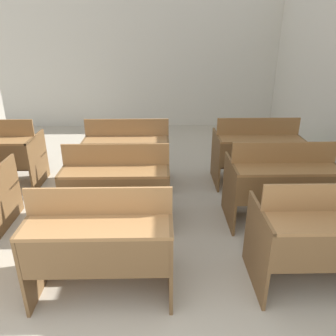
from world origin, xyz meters
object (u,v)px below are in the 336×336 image
Objects in this scene: bench_front_center at (102,241)px; wastepaper_bin at (300,157)px; bench_second_right at (280,183)px; bench_third_right at (256,151)px; bench_third_center at (128,153)px; bench_front_right at (326,236)px; bench_second_center at (118,185)px.

wastepaper_bin is at bearing 44.27° from bench_front_center.
bench_third_right is (0.01, 1.05, 0.00)m from bench_second_right.
bench_front_center is 2.09m from bench_third_center.
bench_third_right is (1.82, 0.02, 0.00)m from bench_third_center.
bench_front_right is 1.00× the size of bench_second_center.
bench_third_right is 1.13m from wastepaper_bin.
bench_second_right is 2.08m from bench_third_center.
bench_front_center is 1.00× the size of bench_second_right.
bench_second_center is 2.12m from bench_third_right.
bench_second_center and bench_third_center have the same top height.
bench_second_right is 1.05m from bench_third_right.
bench_second_right and bench_third_right have the same top height.
bench_second_right reaches higher than wastepaper_bin.
bench_second_right is at bearing 30.11° from bench_front_center.
bench_front_center is 3.26× the size of wastepaper_bin.
bench_second_right is 1.89m from wastepaper_bin.
bench_third_center is at bearing 150.32° from bench_second_right.
bench_front_center is 1.04m from bench_second_center.
bench_third_right reaches higher than wastepaper_bin.
bench_front_right is 2.12m from bench_second_center.
bench_third_right is at bearing -148.07° from wastepaper_bin.
bench_front_center is at bearing -131.01° from bench_third_right.
bench_second_right is at bearing 0.63° from bench_second_center.
bench_front_center and bench_second_right have the same top height.
bench_second_right and bench_third_center have the same top height.
bench_front_right is 2.09m from bench_third_right.
bench_front_right is (1.86, 0.03, 0.00)m from bench_front_center.
bench_front_center is 2.80m from bench_third_right.
bench_second_center is 3.22m from wastepaper_bin.
bench_third_center is at bearing -179.40° from bench_third_right.
bench_second_center is 1.00× the size of bench_third_center.
wastepaper_bin is at bearing 71.47° from bench_front_right.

